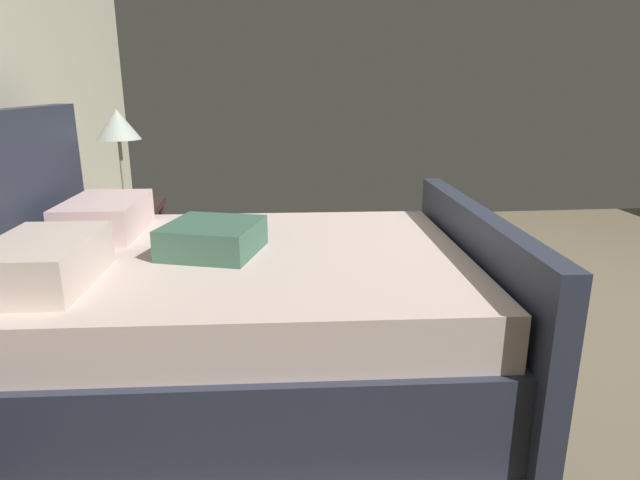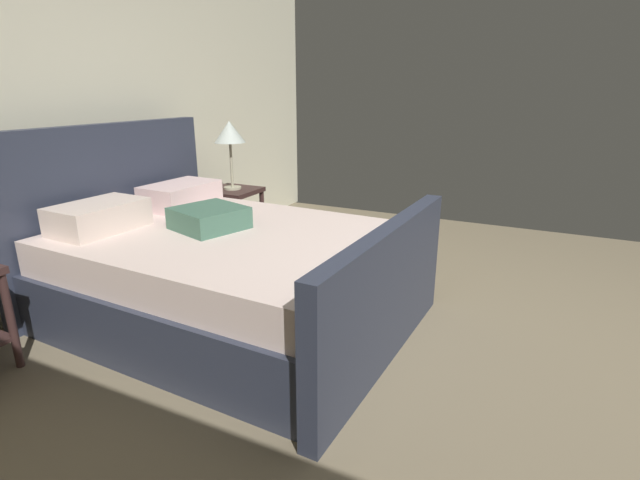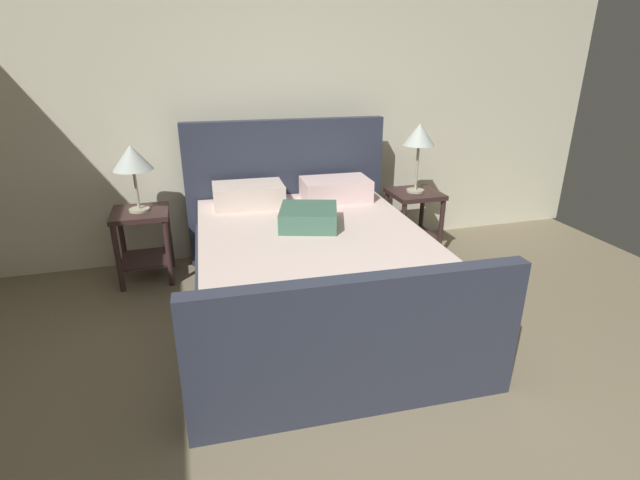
{
  "view_description": "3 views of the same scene",
  "coord_description": "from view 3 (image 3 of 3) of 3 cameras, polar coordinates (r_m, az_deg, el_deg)",
  "views": [
    {
      "loc": [
        -2.62,
        1.87,
        1.37
      ],
      "look_at": [
        -0.08,
        1.61,
        0.62
      ],
      "focal_mm": 30.25,
      "sensor_mm": 36.0,
      "label": 1
    },
    {
      "loc": [
        -2.62,
        0.14,
        1.51
      ],
      "look_at": [
        -0.05,
        1.4,
        0.59
      ],
      "focal_mm": 27.02,
      "sensor_mm": 36.0,
      "label": 2
    },
    {
      "loc": [
        -1.03,
        -1.0,
        1.79
      ],
      "look_at": [
        -0.28,
        1.6,
        0.72
      ],
      "focal_mm": 26.64,
      "sensor_mm": 36.0,
      "label": 3
    }
  ],
  "objects": [
    {
      "name": "wall_back",
      "position": [
        4.44,
        -2.64,
        16.38
      ],
      "size": [
        6.06,
        0.12,
        2.76
      ],
      "primitive_type": "cube",
      "color": "beige",
      "rests_on": "ground"
    },
    {
      "name": "bed",
      "position": [
        3.44,
        -1.04,
        -3.04
      ],
      "size": [
        1.84,
        2.33,
        1.26
      ],
      "color": "#2F3546",
      "rests_on": "ground"
    },
    {
      "name": "nightstand_right",
      "position": [
        4.5,
        11.17,
        3.3
      ],
      "size": [
        0.44,
        0.44,
        0.6
      ],
      "color": "#392422",
      "rests_on": "ground"
    },
    {
      "name": "table_lamp_right",
      "position": [
        4.34,
        11.84,
        12.05
      ],
      "size": [
        0.28,
        0.28,
        0.61
      ],
      "color": "#B7B293",
      "rests_on": "nightstand_right"
    },
    {
      "name": "nightstand_left",
      "position": [
        4.15,
        -20.49,
        0.71
      ],
      "size": [
        0.44,
        0.44,
        0.6
      ],
      "color": "#392422",
      "rests_on": "ground"
    },
    {
      "name": "table_lamp_left",
      "position": [
        3.99,
        -21.65,
        9.01
      ],
      "size": [
        0.31,
        0.31,
        0.53
      ],
      "color": "#B7B293",
      "rests_on": "nightstand_left"
    }
  ]
}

